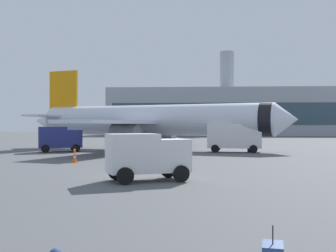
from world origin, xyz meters
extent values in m
cylinder|color=silver|center=(-5.13, 48.19, 3.70)|extent=(29.62, 13.27, 3.80)
cone|color=silver|center=(10.20, 42.96, 3.70)|extent=(3.44, 4.19, 3.61)
cone|color=silver|center=(-20.85, 53.54, 3.70)|extent=(4.13, 4.27, 3.42)
cylinder|color=black|center=(8.12, 43.67, 3.70)|extent=(2.58, 4.12, 3.88)
cube|color=silver|center=(-3.50, 56.08, 3.40)|extent=(9.70, 16.69, 0.36)
cube|color=silver|center=(-8.66, 40.94, 3.40)|extent=(9.70, 16.69, 0.36)
cylinder|color=gray|center=(-4.31, 53.72, 2.10)|extent=(3.74, 3.11, 2.20)
cylinder|color=gray|center=(-7.86, 43.31, 2.10)|extent=(3.74, 3.11, 2.20)
cube|color=orange|center=(-17.91, 52.54, 7.30)|extent=(4.28, 1.76, 6.40)
cube|color=silver|center=(-17.35, 55.73, 4.30)|extent=(4.40, 6.52, 0.24)
cube|color=silver|center=(-19.42, 49.68, 4.30)|extent=(4.40, 6.52, 0.24)
cylinder|color=black|center=(6.22, 44.32, 0.90)|extent=(0.36, 0.36, 1.80)
cylinder|color=black|center=(-6.25, 51.11, 0.90)|extent=(0.44, 0.44, 1.80)
cylinder|color=black|center=(-7.80, 46.56, 0.90)|extent=(0.44, 0.44, 1.80)
cube|color=navy|center=(-13.94, 43.98, 1.52)|extent=(2.38, 2.67, 2.04)
cube|color=#1E232D|center=(-13.28, 44.25, 2.00)|extent=(0.82, 1.86, 0.84)
cube|color=navy|center=(-16.17, 43.08, 1.70)|extent=(3.72, 3.21, 2.40)
cylinder|color=black|center=(-14.27, 45.09, 0.45)|extent=(0.92, 0.54, 0.90)
cylinder|color=black|center=(-13.40, 42.96, 0.45)|extent=(0.92, 0.54, 0.90)
cylinder|color=black|center=(-17.38, 43.82, 0.45)|extent=(0.92, 0.54, 0.90)
cylinder|color=black|center=(-16.51, 41.69, 0.45)|extent=(0.92, 0.54, 0.90)
cube|color=white|center=(6.70, 43.79, 1.64)|extent=(1.97, 2.59, 2.29)
cube|color=#1E232D|center=(7.41, 43.70, 2.18)|extent=(0.35, 2.15, 0.95)
cube|color=white|center=(3.72, 44.17, 1.85)|extent=(4.59, 2.93, 2.70)
cylinder|color=black|center=(6.80, 45.04, 0.45)|extent=(0.92, 0.33, 0.90)
cylinder|color=black|center=(6.48, 42.56, 0.45)|extent=(0.92, 0.33, 0.90)
cylinder|color=black|center=(2.63, 45.58, 0.45)|extent=(0.92, 0.33, 0.90)
cylinder|color=black|center=(2.31, 43.10, 0.45)|extent=(0.92, 0.33, 0.90)
cube|color=white|center=(-1.31, 19.49, 1.39)|extent=(2.40, 2.53, 1.78)
cube|color=#1E232D|center=(-0.63, 19.79, 1.81)|extent=(0.78, 1.69, 0.74)
cube|color=white|center=(-3.34, 18.63, 1.55)|extent=(3.21, 2.87, 2.10)
cylinder|color=black|center=(-1.52, 20.55, 0.45)|extent=(0.91, 0.55, 0.90)
cylinder|color=black|center=(-0.70, 18.61, 0.45)|extent=(0.91, 0.55, 0.90)
cylinder|color=black|center=(-4.36, 19.34, 0.45)|extent=(0.91, 0.55, 0.90)
cylinder|color=black|center=(-3.53, 17.41, 0.45)|extent=(0.91, 0.55, 0.90)
cube|color=#F2590C|center=(-9.79, 29.87, 0.02)|extent=(0.44, 0.44, 0.04)
cone|color=#F2590C|center=(-9.79, 29.87, 0.42)|extent=(0.36, 0.36, 0.75)
cylinder|color=white|center=(-9.79, 29.87, 0.46)|extent=(0.23, 0.23, 0.10)
cube|color=#F2590C|center=(-13.25, 41.83, 0.02)|extent=(0.44, 0.44, 0.04)
cone|color=#F2590C|center=(-13.25, 41.83, 0.32)|extent=(0.36, 0.36, 0.56)
cylinder|color=white|center=(-13.25, 41.83, 0.35)|extent=(0.23, 0.23, 0.10)
cube|color=#F2590C|center=(-2.13, 50.81, 0.02)|extent=(0.44, 0.44, 0.04)
cone|color=#F2590C|center=(-2.13, 50.81, 0.36)|extent=(0.36, 0.36, 0.64)
cylinder|color=white|center=(-2.13, 50.81, 0.39)|extent=(0.23, 0.23, 0.10)
cylinder|color=black|center=(1.53, 4.41, 0.92)|extent=(0.02, 0.02, 0.36)
cube|color=#9EA3AD|center=(13.28, 128.26, 7.09)|extent=(78.37, 22.52, 14.17)
cube|color=#334756|center=(13.28, 116.95, 6.38)|extent=(74.45, 0.10, 6.38)
cylinder|color=#9EA3AD|center=(10.23, 128.26, 20.17)|extent=(4.40, 4.40, 12.00)
camera|label=1|loc=(0.00, -3.85, 3.05)|focal=44.81mm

